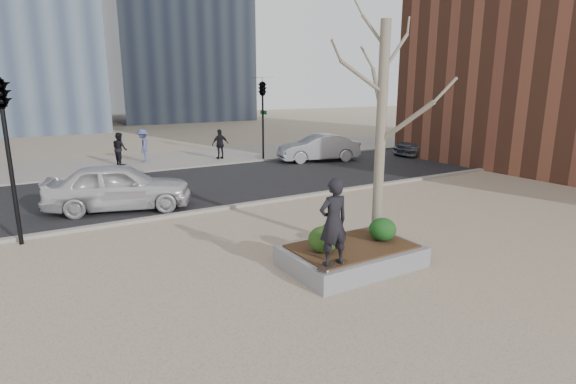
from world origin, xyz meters
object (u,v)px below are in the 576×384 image
planter (351,256)px  police_car (119,187)px  skateboarder (333,222)px  skateboard (332,266)px

planter → police_car: (-3.58, 7.69, 0.58)m
skateboarder → police_car: (-2.48, 8.42, -0.61)m
skateboard → police_car: 8.79m
police_car → planter: bearing=-137.9°
police_car → skateboard: bearing=-146.4°
planter → skateboard: 1.35m
skateboarder → police_car: skateboarder is taller
planter → skateboard: (-1.10, -0.73, 0.26)m
planter → skateboarder: 1.78m
skateboarder → police_car: 8.80m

